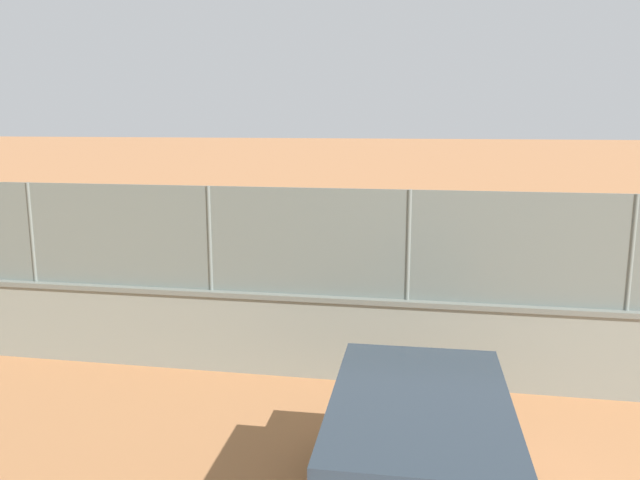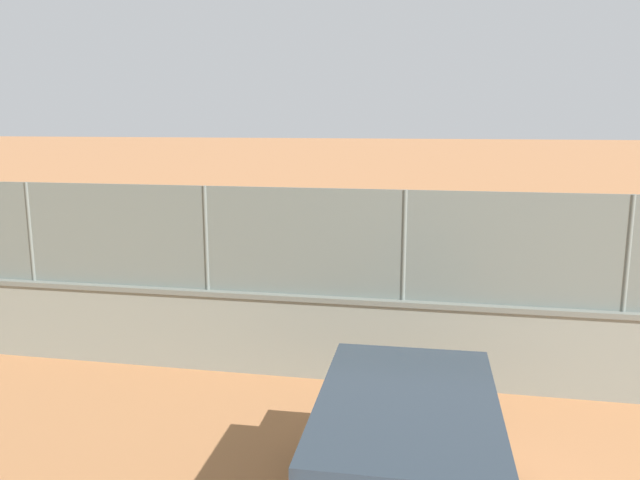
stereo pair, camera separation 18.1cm
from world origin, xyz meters
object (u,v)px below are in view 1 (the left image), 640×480
(sports_ball, at_px, (369,239))
(spare_ball_by_wall, at_px, (213,350))
(player_crossing_court, at_px, (381,217))
(player_baseline_waiting, at_px, (374,241))

(sports_ball, height_order, spare_ball_by_wall, sports_ball)
(player_crossing_court, distance_m, sports_ball, 5.41)
(player_crossing_court, xyz_separation_m, spare_ball_by_wall, (1.73, 10.03, -0.90))
(player_baseline_waiting, xyz_separation_m, sports_ball, (-0.05, 1.36, 0.29))
(player_baseline_waiting, distance_m, player_crossing_court, 4.04)
(sports_ball, bearing_deg, player_crossing_court, -86.24)
(player_baseline_waiting, xyz_separation_m, spare_ball_by_wall, (2.04, 6.01, -0.90))
(player_crossing_court, relative_size, spare_ball_by_wall, 13.42)
(player_baseline_waiting, distance_m, sports_ball, 1.40)
(player_crossing_court, distance_m, spare_ball_by_wall, 10.22)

